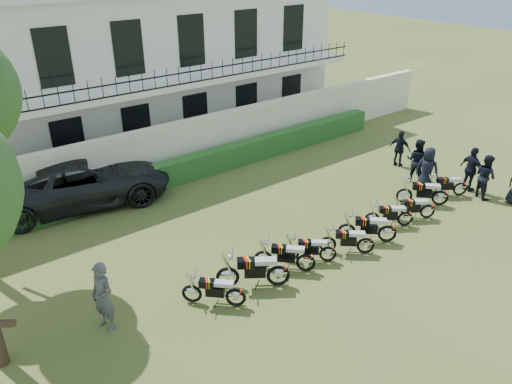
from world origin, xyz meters
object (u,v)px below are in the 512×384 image
at_px(motorcycle_6, 406,215).
at_px(motorcycle_9, 461,186).
at_px(motorcycle_3, 328,250).
at_px(officer_5, 400,149).
at_px(suv, 81,181).
at_px(motorcycle_8, 441,194).
at_px(motorcycle_5, 388,230).
at_px(motorcycle_7, 428,208).
at_px(motorcycle_4, 366,242).
at_px(officer_2, 471,169).
at_px(officer_3, 427,170).
at_px(officer_4, 417,160).
at_px(motorcycle_0, 236,293).
at_px(motorcycle_2, 306,259).
at_px(officer_1, 485,176).
at_px(inspector, 103,297).
at_px(motorcycle_1, 278,271).

bearing_deg(motorcycle_6, motorcycle_9, -51.70).
xyz_separation_m(motorcycle_3, officer_5, (7.90, 3.43, 0.39)).
bearing_deg(suv, motorcycle_8, -118.01).
relative_size(motorcycle_5, motorcycle_7, 1.03).
relative_size(motorcycle_4, officer_2, 0.75).
xyz_separation_m(motorcycle_7, motorcycle_8, (1.22, 0.31, 0.06)).
xyz_separation_m(motorcycle_9, suv, (-11.85, 8.50, 0.47)).
height_order(officer_3, officer_5, officer_3).
bearing_deg(officer_4, motorcycle_0, 82.15).
relative_size(motorcycle_2, motorcycle_4, 1.03).
bearing_deg(officer_5, officer_2, 168.66).
height_order(motorcycle_7, officer_2, officer_2).
height_order(motorcycle_4, officer_1, officer_1).
xyz_separation_m(motorcycle_8, officer_3, (0.64, 1.12, 0.44)).
height_order(motorcycle_7, officer_1, officer_1).
height_order(motorcycle_5, officer_2, officer_2).
distance_m(motorcycle_6, officer_2, 4.41).
xyz_separation_m(motorcycle_4, motorcycle_8, (4.74, 0.47, 0.04)).
height_order(motorcycle_6, motorcycle_7, motorcycle_6).
bearing_deg(officer_4, motorcycle_9, 167.74).
xyz_separation_m(motorcycle_4, officer_1, (6.70, -0.11, 0.44)).
bearing_deg(suv, inspector, 174.49).
distance_m(motorcycle_1, motorcycle_5, 4.39).
bearing_deg(motorcycle_8, officer_4, 15.68).
distance_m(motorcycle_4, suv, 10.67).
relative_size(officer_3, officer_4, 1.00).
bearing_deg(motorcycle_3, motorcycle_6, -51.64).
height_order(motorcycle_5, officer_1, officer_1).
relative_size(motorcycle_2, suv, 0.22).
bearing_deg(officer_2, officer_4, 38.26).
distance_m(motorcycle_2, motorcycle_5, 3.29).
bearing_deg(motorcycle_1, suv, 51.21).
distance_m(motorcycle_1, suv, 8.91).
bearing_deg(motorcycle_0, motorcycle_3, -44.54).
height_order(motorcycle_0, motorcycle_2, motorcycle_2).
distance_m(officer_3, officer_5, 2.58).
bearing_deg(motorcycle_1, motorcycle_9, -54.63).
xyz_separation_m(motorcycle_5, officer_5, (5.54, 3.82, 0.33)).
bearing_deg(motorcycle_7, officer_4, -11.60).
bearing_deg(inspector, motorcycle_1, 54.45).
height_order(motorcycle_4, motorcycle_5, motorcycle_5).
relative_size(motorcycle_2, motorcycle_8, 0.98).
bearing_deg(suv, officer_5, -101.52).
bearing_deg(officer_3, officer_1, -160.03).
relative_size(motorcycle_8, suv, 0.22).
bearing_deg(motorcycle_8, motorcycle_2, 135.82).
height_order(motorcycle_5, inspector, inspector).
bearing_deg(inspector, officer_3, 70.39).
xyz_separation_m(motorcycle_2, inspector, (-5.71, 1.36, 0.49)).
relative_size(motorcycle_2, officer_5, 0.87).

